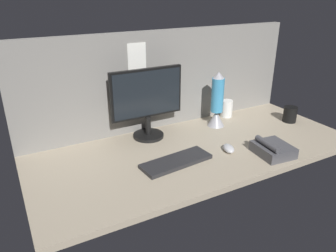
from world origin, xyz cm
name	(u,v)px	position (x,y,z in cm)	size (l,w,h in cm)	color
ground_plane	(195,149)	(0.00, 0.00, -1.50)	(180.00, 80.00, 3.00)	tan
cubicle_wall_back	(164,79)	(-0.03, 37.50, 29.66)	(180.00, 5.50, 59.27)	gray
monitor	(147,100)	(-17.27, 25.13, 22.81)	(43.26, 18.00, 40.98)	black
keyboard	(176,161)	(-18.32, -10.68, 1.00)	(37.00, 13.00, 2.00)	#262628
mouse	(229,148)	(13.06, -12.88, 1.70)	(5.60, 9.60, 3.40)	silver
mug_black_travel	(290,114)	(74.83, 1.89, 5.05)	(8.68, 8.68, 10.10)	black
mug_ceramic_white	(227,108)	(43.90, 29.03, 5.71)	(7.88, 7.88, 11.41)	white
lava_lamp	(217,104)	(28.06, 19.44, 14.70)	(10.71, 10.71, 35.04)	#A5A5AD
desk_phone	(273,149)	(31.08, -26.91, 3.19)	(18.78, 20.58, 8.80)	#4C4C51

